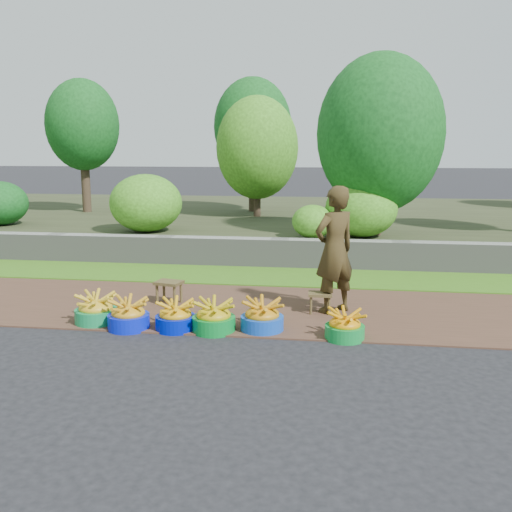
# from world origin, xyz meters

# --- Properties ---
(ground_plane) EXTENTS (120.00, 120.00, 0.00)m
(ground_plane) POSITION_xyz_m (0.00, 0.00, 0.00)
(ground_plane) COLOR black
(ground_plane) RESTS_ON ground
(dirt_shoulder) EXTENTS (80.00, 2.50, 0.02)m
(dirt_shoulder) POSITION_xyz_m (0.00, 1.25, 0.01)
(dirt_shoulder) COLOR #4B3123
(dirt_shoulder) RESTS_ON ground
(grass_verge) EXTENTS (80.00, 1.50, 0.04)m
(grass_verge) POSITION_xyz_m (0.00, 3.25, 0.02)
(grass_verge) COLOR #3D7518
(grass_verge) RESTS_ON ground
(retaining_wall) EXTENTS (80.00, 0.35, 0.55)m
(retaining_wall) POSITION_xyz_m (0.00, 4.10, 0.28)
(retaining_wall) COLOR gray
(retaining_wall) RESTS_ON ground
(earth_bank) EXTENTS (80.00, 10.00, 0.50)m
(earth_bank) POSITION_xyz_m (0.00, 9.00, 0.25)
(earth_bank) COLOR #323920
(earth_bank) RESTS_ON ground
(vegetation) EXTENTS (31.28, 8.26, 4.76)m
(vegetation) POSITION_xyz_m (-4.66, 7.87, 2.49)
(vegetation) COLOR #3A2C1E
(vegetation) RESTS_ON earth_bank
(basin_a) EXTENTS (0.54, 0.54, 0.40)m
(basin_a) POSITION_xyz_m (-2.00, 0.30, 0.18)
(basin_a) COLOR #138646
(basin_a) RESTS_ON ground
(basin_b) EXTENTS (0.52, 0.52, 0.39)m
(basin_b) POSITION_xyz_m (-1.51, 0.15, 0.17)
(basin_b) COLOR #0719D3
(basin_b) RESTS_ON ground
(basin_c) EXTENTS (0.50, 0.50, 0.37)m
(basin_c) POSITION_xyz_m (-0.92, 0.20, 0.17)
(basin_c) COLOR #0012B7
(basin_c) RESTS_ON ground
(basin_d) EXTENTS (0.53, 0.53, 0.40)m
(basin_d) POSITION_xyz_m (-0.43, 0.19, 0.18)
(basin_d) COLOR #077C29
(basin_d) RESTS_ON ground
(basin_e) EXTENTS (0.53, 0.53, 0.40)m
(basin_e) POSITION_xyz_m (0.16, 0.30, 0.18)
(basin_e) COLOR #1145BB
(basin_e) RESTS_ON ground
(basin_f) EXTENTS (0.47, 0.47, 0.35)m
(basin_f) POSITION_xyz_m (1.16, 0.13, 0.16)
(basin_f) COLOR #0F8432
(basin_f) RESTS_ON ground
(stool_left) EXTENTS (0.42, 0.36, 0.33)m
(stool_left) POSITION_xyz_m (-1.33, 1.32, 0.28)
(stool_left) COLOR #4E4021
(stool_left) RESTS_ON dirt_shoulder
(stool_right) EXTENTS (0.33, 0.26, 0.28)m
(stool_right) POSITION_xyz_m (0.84, 1.12, 0.24)
(stool_right) COLOR #4E4021
(stool_right) RESTS_ON dirt_shoulder
(vendor_woman) EXTENTS (0.75, 0.71, 1.72)m
(vendor_woman) POSITION_xyz_m (1.02, 1.22, 0.88)
(vendor_woman) COLOR black
(vendor_woman) RESTS_ON dirt_shoulder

